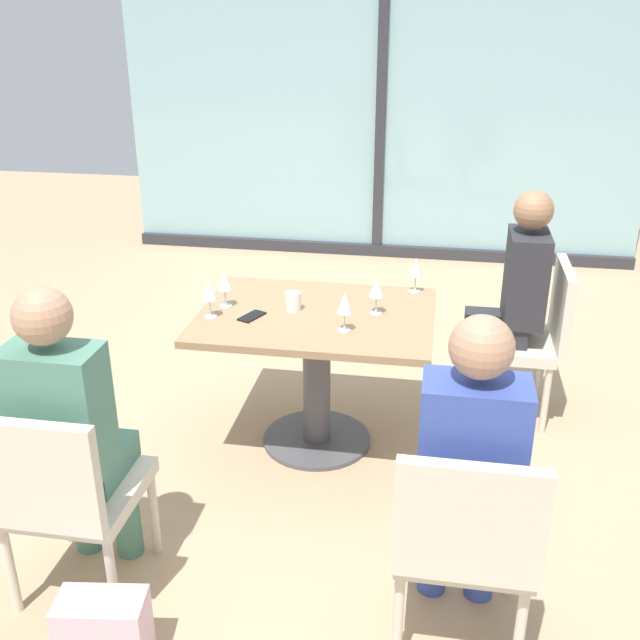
% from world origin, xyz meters
% --- Properties ---
extents(ground_plane, '(12.00, 12.00, 0.00)m').
position_xyz_m(ground_plane, '(0.00, 0.00, 0.00)').
color(ground_plane, tan).
extents(window_wall_backdrop, '(4.48, 0.10, 2.70)m').
position_xyz_m(window_wall_backdrop, '(0.00, 3.20, 1.21)').
color(window_wall_backdrop, '#8EB7BC').
rests_on(window_wall_backdrop, ground_plane).
extents(dining_table_main, '(1.14, 0.86, 0.73)m').
position_xyz_m(dining_table_main, '(0.00, 0.00, 0.53)').
color(dining_table_main, '#997551').
rests_on(dining_table_main, ground_plane).
extents(chair_front_left, '(0.46, 0.50, 0.87)m').
position_xyz_m(chair_front_left, '(-0.71, -1.24, 0.50)').
color(chair_front_left, beige).
rests_on(chair_front_left, ground_plane).
extents(chair_far_right, '(0.50, 0.46, 0.87)m').
position_xyz_m(chair_far_right, '(1.07, 0.49, 0.50)').
color(chair_far_right, beige).
rests_on(chair_far_right, ground_plane).
extents(chair_front_right, '(0.46, 0.50, 0.87)m').
position_xyz_m(chair_front_right, '(0.71, -1.24, 0.50)').
color(chair_front_right, beige).
rests_on(chair_front_right, ground_plane).
extents(person_front_left, '(0.34, 0.39, 1.26)m').
position_xyz_m(person_front_left, '(-0.71, -1.13, 0.70)').
color(person_front_left, '#4C7F6B').
rests_on(person_front_left, ground_plane).
extents(person_far_right, '(0.39, 0.34, 1.26)m').
position_xyz_m(person_far_right, '(0.96, 0.49, 0.70)').
color(person_far_right, '#28282D').
rests_on(person_far_right, ground_plane).
extents(person_front_right, '(0.34, 0.39, 1.26)m').
position_xyz_m(person_front_right, '(0.71, -1.13, 0.70)').
color(person_front_right, '#384C9E').
rests_on(person_front_right, ground_plane).
extents(wine_glass_0, '(0.07, 0.07, 0.18)m').
position_xyz_m(wine_glass_0, '(0.46, 0.37, 0.86)').
color(wine_glass_0, silver).
rests_on(wine_glass_0, dining_table_main).
extents(wine_glass_1, '(0.07, 0.07, 0.18)m').
position_xyz_m(wine_glass_1, '(-0.49, -0.13, 0.86)').
color(wine_glass_1, silver).
rests_on(wine_glass_1, dining_table_main).
extents(wine_glass_2, '(0.07, 0.07, 0.18)m').
position_xyz_m(wine_glass_2, '(0.28, 0.04, 0.86)').
color(wine_glass_2, silver).
rests_on(wine_glass_2, dining_table_main).
extents(wine_glass_3, '(0.07, 0.07, 0.18)m').
position_xyz_m(wine_glass_3, '(0.16, -0.19, 0.86)').
color(wine_glass_3, silver).
rests_on(wine_glass_3, dining_table_main).
extents(wine_glass_4, '(0.07, 0.07, 0.18)m').
position_xyz_m(wine_glass_4, '(-0.46, 0.01, 0.86)').
color(wine_glass_4, silver).
rests_on(wine_glass_4, dining_table_main).
extents(coffee_cup, '(0.08, 0.08, 0.09)m').
position_xyz_m(coffee_cup, '(-0.12, 0.02, 0.78)').
color(coffee_cup, white).
rests_on(coffee_cup, dining_table_main).
extents(cell_phone_on_table, '(0.12, 0.16, 0.01)m').
position_xyz_m(cell_phone_on_table, '(-0.30, -0.10, 0.73)').
color(cell_phone_on_table, black).
rests_on(cell_phone_on_table, dining_table_main).
extents(handbag_0, '(0.32, 0.20, 0.28)m').
position_xyz_m(handbag_0, '(-0.47, -1.51, 0.14)').
color(handbag_0, beige).
rests_on(handbag_0, ground_plane).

